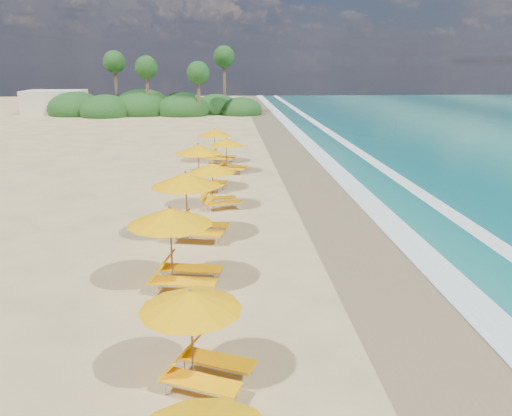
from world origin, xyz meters
The scene contains 12 objects.
ground centered at (0.00, 0.00, 0.00)m, with size 160.00×160.00×0.00m, color #D4B97C.
wet_sand centered at (4.00, 0.00, 0.01)m, with size 4.00×160.00×0.01m, color #80694C.
surf_foam centered at (6.70, 0.00, 0.03)m, with size 4.00×160.00×0.01m.
station_2 centered at (-1.65, -8.51, 1.16)m, with size 2.70×2.68×2.07m.
station_3 centered at (-2.46, -3.88, 1.36)m, with size 2.89×2.76×2.43m.
station_4 centered at (-2.30, 0.26, 1.42)m, with size 3.09×2.97×2.54m.
station_5 centered at (-1.49, 4.26, 1.17)m, with size 2.63×2.56×2.09m.
station_6 centered at (-2.21, 7.53, 1.34)m, with size 2.94×2.84×2.39m.
station_7 centered at (-0.84, 11.62, 1.15)m, with size 2.57×2.49×2.06m.
station_8 centered at (-1.56, 14.79, 1.23)m, with size 2.83×2.77×2.20m.
treeline centered at (-9.94, 45.51, 1.00)m, with size 25.80×8.80×9.74m.
beach_building centered at (-22.00, 48.00, 1.40)m, with size 7.00×5.00×2.80m, color beige.
Camera 1 is at (-1.07, -17.46, 6.27)m, focal length 35.65 mm.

